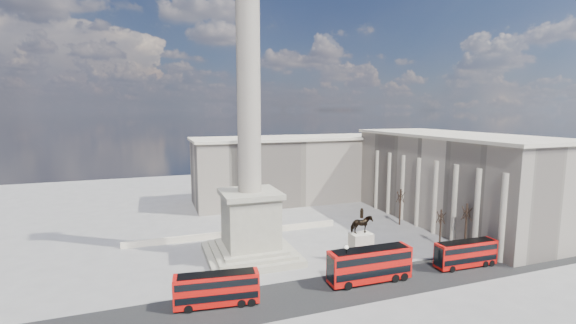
# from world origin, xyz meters

# --- Properties ---
(ground) EXTENTS (180.00, 180.00, 0.00)m
(ground) POSITION_xyz_m (0.00, 0.00, 0.00)
(ground) COLOR gray
(ground) RESTS_ON ground
(asphalt_road) EXTENTS (120.00, 9.00, 0.01)m
(asphalt_road) POSITION_xyz_m (5.00, -10.00, 0.00)
(asphalt_road) COLOR #272727
(asphalt_road) RESTS_ON ground
(nelsons_column) EXTENTS (14.00, 14.00, 49.85)m
(nelsons_column) POSITION_xyz_m (0.00, 5.00, 12.92)
(nelsons_column) COLOR #AAA58E
(nelsons_column) RESTS_ON ground
(balustrade_wall) EXTENTS (40.00, 0.60, 1.10)m
(balustrade_wall) POSITION_xyz_m (0.00, 16.00, 0.55)
(balustrade_wall) COLOR beige
(balustrade_wall) RESTS_ON ground
(building_east) EXTENTS (19.00, 46.00, 18.60)m
(building_east) POSITION_xyz_m (45.00, 10.00, 9.32)
(building_east) COLOR #B7A996
(building_east) RESTS_ON ground
(building_northeast) EXTENTS (51.00, 17.00, 16.60)m
(building_northeast) POSITION_xyz_m (20.00, 40.00, 8.32)
(building_northeast) COLOR #B7A996
(building_northeast) RESTS_ON ground
(red_bus_a) EXTENTS (10.28, 3.53, 4.08)m
(red_bus_a) POSITION_xyz_m (-7.61, -8.82, 2.14)
(red_bus_a) COLOR red
(red_bus_a) RESTS_ON ground
(red_bus_b) EXTENTS (11.84, 2.99, 4.78)m
(red_bus_b) POSITION_xyz_m (13.15, -9.36, 2.51)
(red_bus_b) COLOR red
(red_bus_b) RESTS_ON ground
(red_bus_c) EXTENTS (9.95, 2.65, 4.01)m
(red_bus_c) POSITION_xyz_m (29.48, -9.76, 2.10)
(red_bus_c) COLOR red
(red_bus_c) RESTS_ON ground
(victorian_lamp) EXTENTS (0.50, 0.50, 5.87)m
(victorian_lamp) POSITION_xyz_m (9.17, -9.88, 3.46)
(victorian_lamp) COLOR black
(victorian_lamp) RESTS_ON ground
(equestrian_statue) EXTENTS (4.14, 3.10, 8.58)m
(equestrian_statue) POSITION_xyz_m (15.64, -2.64, 3.00)
(equestrian_statue) COLOR beige
(equestrian_statue) RESTS_ON ground
(bare_tree_near) EXTENTS (1.88, 1.88, 8.21)m
(bare_tree_near) POSITION_xyz_m (35.40, -3.52, 6.47)
(bare_tree_near) COLOR #332319
(bare_tree_near) RESTS_ON ground
(bare_tree_mid) EXTENTS (1.80, 1.80, 6.82)m
(bare_tree_mid) POSITION_xyz_m (32.18, -1.14, 5.37)
(bare_tree_mid) COLOR #332319
(bare_tree_mid) RESTS_ON ground
(bare_tree_far) EXTENTS (1.91, 1.91, 7.82)m
(bare_tree_far) POSITION_xyz_m (33.28, 11.82, 6.16)
(bare_tree_far) COLOR #332319
(bare_tree_far) RESTS_ON ground
(pedestrian_walking) EXTENTS (0.68, 0.46, 1.81)m
(pedestrian_walking) POSITION_xyz_m (21.66, -6.28, 0.90)
(pedestrian_walking) COLOR black
(pedestrian_walking) RESTS_ON ground
(pedestrian_standing) EXTENTS (0.87, 0.74, 1.55)m
(pedestrian_standing) POSITION_xyz_m (18.56, -4.73, 0.78)
(pedestrian_standing) COLOR black
(pedestrian_standing) RESTS_ON ground
(pedestrian_crossing) EXTENTS (0.60, 1.06, 1.71)m
(pedestrian_crossing) POSITION_xyz_m (18.61, -5.71, 0.86)
(pedestrian_crossing) COLOR black
(pedestrian_crossing) RESTS_ON ground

